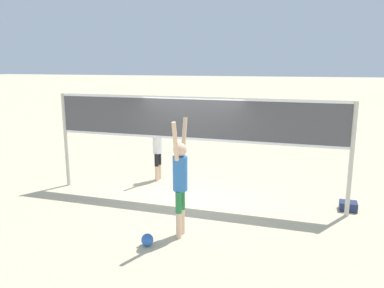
{
  "coord_description": "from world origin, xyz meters",
  "views": [
    {
      "loc": [
        2.65,
        -8.43,
        3.27
      ],
      "look_at": [
        0.0,
        0.0,
        1.39
      ],
      "focal_mm": 35.0,
      "sensor_mm": 36.0,
      "label": 1
    }
  ],
  "objects_px": {
    "player_blocker": "(158,145)",
    "volleyball": "(147,240)",
    "player_spiker": "(180,176)",
    "gear_bag": "(348,206)",
    "volleyball_net": "(192,125)"
  },
  "relations": [
    {
      "from": "player_spiker",
      "to": "volleyball_net",
      "type": "bearing_deg",
      "value": 11.28
    },
    {
      "from": "player_blocker",
      "to": "player_spiker",
      "type": "bearing_deg",
      "value": 29.25
    },
    {
      "from": "player_blocker",
      "to": "volleyball",
      "type": "xyz_separation_m",
      "value": [
        1.35,
        -3.79,
        -0.91
      ]
    },
    {
      "from": "player_blocker",
      "to": "volleyball",
      "type": "distance_m",
      "value": 4.13
    },
    {
      "from": "volleyball",
      "to": "gear_bag",
      "type": "relative_size",
      "value": 0.6
    },
    {
      "from": "volleyball_net",
      "to": "player_blocker",
      "type": "relative_size",
      "value": 3.71
    },
    {
      "from": "volleyball_net",
      "to": "player_spiker",
      "type": "xyz_separation_m",
      "value": [
        0.41,
        -2.04,
        -0.63
      ]
    },
    {
      "from": "gear_bag",
      "to": "player_spiker",
      "type": "bearing_deg",
      "value": -143.63
    },
    {
      "from": "volleyball",
      "to": "gear_bag",
      "type": "xyz_separation_m",
      "value": [
        3.69,
        2.95,
        -0.01
      ]
    },
    {
      "from": "volleyball_net",
      "to": "player_spiker",
      "type": "bearing_deg",
      "value": -78.72
    },
    {
      "from": "player_spiker",
      "to": "player_blocker",
      "type": "distance_m",
      "value": 3.7
    },
    {
      "from": "volleyball",
      "to": "player_blocker",
      "type": "bearing_deg",
      "value": 109.67
    },
    {
      "from": "player_spiker",
      "to": "volleyball",
      "type": "xyz_separation_m",
      "value": [
        -0.45,
        -0.57,
        -1.11
      ]
    },
    {
      "from": "volleyball",
      "to": "player_spiker",
      "type": "bearing_deg",
      "value": 51.63
    },
    {
      "from": "volleyball",
      "to": "gear_bag",
      "type": "distance_m",
      "value": 4.72
    }
  ]
}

